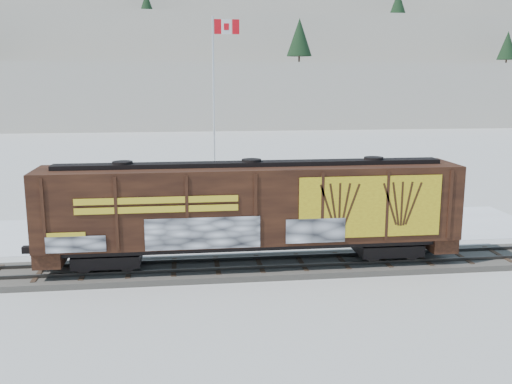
{
  "coord_description": "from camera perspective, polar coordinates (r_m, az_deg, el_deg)",
  "views": [
    {
      "loc": [
        -1.4,
        -25.53,
        8.79
      ],
      "look_at": [
        2.22,
        3.0,
        3.16
      ],
      "focal_mm": 40.0,
      "sensor_mm": 36.0,
      "label": 1
    }
  ],
  "objects": [
    {
      "name": "rail_track",
      "position": [
        26.99,
        -3.9,
        -7.62
      ],
      "size": [
        50.0,
        3.4,
        0.43
      ],
      "color": "#59544C",
      "rests_on": "ground"
    },
    {
      "name": "car_white",
      "position": [
        32.65,
        -10.25,
        -3.21
      ],
      "size": [
        5.07,
        2.44,
        1.6
      ],
      "primitive_type": "imported",
      "rotation": [
        0.0,
        0.0,
        1.73
      ],
      "color": "white",
      "rests_on": "parking_strip"
    },
    {
      "name": "car_dark",
      "position": [
        35.64,
        4.75,
        -1.91
      ],
      "size": [
        5.6,
        3.06,
        1.54
      ],
      "primitive_type": "imported",
      "rotation": [
        0.0,
        0.0,
        1.39
      ],
      "color": "black",
      "rests_on": "parking_strip"
    },
    {
      "name": "parking_strip",
      "position": [
        34.21,
        -4.65,
        -3.82
      ],
      "size": [
        40.0,
        8.0,
        0.03
      ],
      "primitive_type": "cube",
      "color": "white",
      "rests_on": "ground"
    },
    {
      "name": "car_silver",
      "position": [
        34.21,
        -16.75,
        -3.05
      ],
      "size": [
        4.22,
        2.24,
        1.37
      ],
      "primitive_type": "imported",
      "rotation": [
        0.0,
        0.0,
        1.73
      ],
      "color": "#AEB1B6",
      "rests_on": "parking_strip"
    },
    {
      "name": "hillside",
      "position": [
        165.43,
        -6.93,
        12.94
      ],
      "size": [
        360.0,
        110.0,
        93.0
      ],
      "color": "white",
      "rests_on": "ground"
    },
    {
      "name": "ground",
      "position": [
        27.04,
        -3.9,
        -7.91
      ],
      "size": [
        500.0,
        500.0,
        0.0
      ],
      "primitive_type": "plane",
      "color": "white",
      "rests_on": "ground"
    },
    {
      "name": "hopper_railcar",
      "position": [
        26.34,
        -0.43,
        -1.47
      ],
      "size": [
        19.2,
        3.06,
        4.74
      ],
      "color": "black",
      "rests_on": "rail_track"
    },
    {
      "name": "flagpole",
      "position": [
        40.94,
        -4.06,
        5.72
      ],
      "size": [
        2.3,
        0.9,
        13.14
      ],
      "color": "silver",
      "rests_on": "ground"
    }
  ]
}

